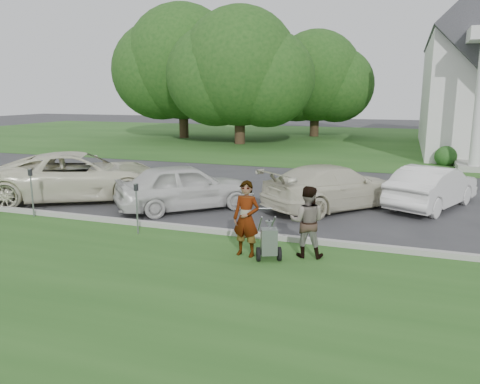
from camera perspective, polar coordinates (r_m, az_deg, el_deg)
The scene contains 16 objects.
ground at distance 11.56m, azimuth 1.08°, elevation -6.41°, with size 120.00×120.00×0.00m, color #333335.
grass_strip at distance 8.95m, azimuth -5.12°, elevation -12.06°, with size 80.00×7.00×0.01m, color #26521C.
church_lawn at distance 37.75m, azimuth 14.17°, elevation 6.05°, with size 80.00×30.00×0.01m, color #26521C.
curb at distance 12.04m, azimuth 1.91°, elevation -5.29°, with size 80.00×0.18×0.15m, color #9E9E93.
tree_left at distance 34.41m, azimuth -0.06°, elevation 14.38°, with size 10.63×8.40×9.71m.
tree_far at distance 39.53m, azimuth -7.06°, elevation 14.82°, with size 11.64×9.20×10.73m.
tree_back at distance 41.11m, azimuth 9.21°, elevation 13.30°, with size 9.61×7.60×8.89m.
striping_cart at distance 10.36m, azimuth 3.55°, elevation -6.14°, with size 0.82×1.15×0.99m.
person_left at distance 10.52m, azimuth 0.77°, elevation -3.35°, with size 0.63×0.41×1.73m, color #999999.
person_right at distance 10.59m, azimuth 8.16°, elevation -3.67°, with size 0.79×0.61×1.62m, color #999999.
parking_meter_near at distance 12.45m, azimuth -12.48°, elevation -1.25°, with size 0.10×0.09×1.36m.
parking_meter_far at distance 15.17m, azimuth -24.08°, elevation 0.58°, with size 0.11×0.10×1.47m.
car_a at distance 17.19m, azimuth -18.96°, elevation 1.87°, with size 2.74×5.95×1.65m, color beige.
car_b at distance 14.94m, azimuth -6.67°, elevation 0.67°, with size 1.75×4.36×1.48m, color silver.
car_c at distance 15.24m, azimuth 11.30°, elevation 0.62°, with size 1.99×4.89×1.42m, color beige.
car_d at distance 16.30m, azimuth 22.40°, elevation 0.59°, with size 1.45×4.16×1.37m, color white.
Camera 1 is at (3.44, -10.42, 3.64)m, focal length 35.00 mm.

